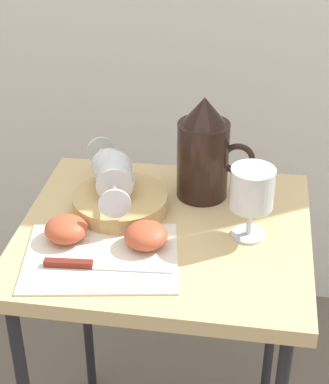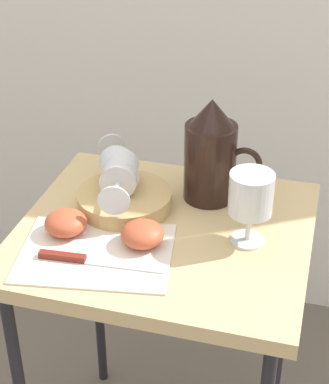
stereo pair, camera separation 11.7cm
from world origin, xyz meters
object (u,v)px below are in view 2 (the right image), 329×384
at_px(wine_glass_upright, 251,196).
at_px(apple_half_left, 66,223).
at_px(wine_glass_tipped_near, 119,175).
at_px(knife, 82,259).
at_px(table, 164,257).
at_px(basket_tray, 124,200).
at_px(apple_half_right, 142,234).
at_px(wine_glass_tipped_far, 118,169).
at_px(pitcher, 211,159).

xyz_separation_m(wine_glass_upright, apple_half_left, (-0.33, -0.07, -0.07)).
distance_m(wine_glass_tipped_near, knife, 0.21).
distance_m(table, knife, 0.20).
relative_size(basket_tray, knife, 0.84).
height_order(wine_glass_tipped_near, apple_half_right, wine_glass_tipped_near).
height_order(table, wine_glass_tipped_far, wine_glass_tipped_far).
bearing_deg(apple_half_right, basket_tray, 122.36).
bearing_deg(apple_half_right, table, 70.23).
relative_size(wine_glass_upright, apple_half_right, 1.79).
relative_size(wine_glass_tipped_near, apple_half_left, 1.95).
bearing_deg(wine_glass_upright, basket_tray, 169.91).
bearing_deg(table, apple_half_left, -158.20).
bearing_deg(pitcher, wine_glass_tipped_far, -162.34).
bearing_deg(wine_glass_tipped_near, knife, -90.97).
bearing_deg(wine_glass_tipped_far, table, -33.64).
distance_m(apple_half_left, apple_half_right, 0.15).
bearing_deg(wine_glass_upright, wine_glass_tipped_far, 164.95).
height_order(table, apple_half_right, apple_half_right).
distance_m(pitcher, apple_half_left, 0.31).
distance_m(pitcher, wine_glass_tipped_near, 0.18).
height_order(table, apple_half_left, apple_half_left).
distance_m(apple_half_left, knife, 0.10).
distance_m(pitcher, apple_half_right, 0.22).
relative_size(basket_tray, wine_glass_upright, 1.33).
bearing_deg(pitcher, apple_half_left, -138.53).
height_order(apple_half_left, knife, apple_half_left).
height_order(table, basket_tray, basket_tray).
distance_m(basket_tray, apple_half_right, 0.14).
bearing_deg(wine_glass_upright, knife, -151.05).
height_order(wine_glass_upright, knife, wine_glass_upright).
height_order(wine_glass_tipped_far, apple_half_right, wine_glass_tipped_far).
relative_size(basket_tray, wine_glass_tipped_far, 1.20).
distance_m(wine_glass_tipped_near, wine_glass_tipped_far, 0.03).
bearing_deg(basket_tray, wine_glass_upright, -10.09).
bearing_deg(pitcher, knife, -121.08).
xyz_separation_m(table, apple_half_right, (-0.02, -0.07, 0.09)).
relative_size(pitcher, apple_half_left, 2.73).
relative_size(table, apple_half_right, 8.70).
bearing_deg(knife, apple_half_right, 42.43).
bearing_deg(pitcher, wine_glass_tipped_near, -154.04).
relative_size(pitcher, wine_glass_upright, 1.52).
height_order(basket_tray, knife, basket_tray).
relative_size(pitcher, wine_glass_tipped_far, 1.37).
bearing_deg(knife, table, 52.72).
xyz_separation_m(table, wine_glass_tipped_far, (-0.12, 0.08, 0.14)).
height_order(pitcher, apple_half_right, pitcher).
bearing_deg(apple_half_left, wine_glass_upright, 12.40).
height_order(wine_glass_upright, wine_glass_tipped_far, wine_glass_upright).
distance_m(wine_glass_tipped_near, apple_half_right, 0.15).
bearing_deg(pitcher, basket_tray, -151.21).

